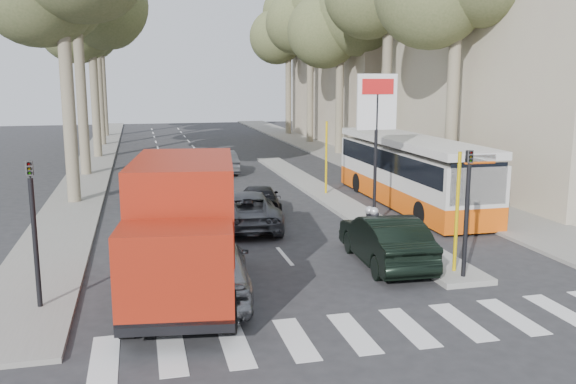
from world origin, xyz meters
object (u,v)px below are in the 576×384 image
red_truck (183,227)px  motorcycle (371,236)px  city_bus (410,169)px  dark_hatchback (385,240)px  silver_hatchback (213,268)px

red_truck → motorcycle: red_truck is taller
city_bus → motorcycle: size_ratio=5.59×
dark_hatchback → silver_hatchback: bearing=19.9°
red_truck → city_bus: size_ratio=0.60×
dark_hatchback → motorcycle: (-0.29, 0.39, 0.03)m
red_truck → dark_hatchback: bearing=20.1°
city_bus → red_truck: bearing=-138.1°
silver_hatchback → motorcycle: (5.00, 2.01, -0.01)m
silver_hatchback → dark_hatchback: 5.54m
dark_hatchback → red_truck: bearing=15.5°
silver_hatchback → city_bus: bearing=-129.5°
motorcycle → city_bus: bearing=59.5°
red_truck → city_bus: (10.37, 9.16, -0.26)m
city_bus → motorcycle: bearing=-121.8°
silver_hatchback → motorcycle: bearing=-151.9°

